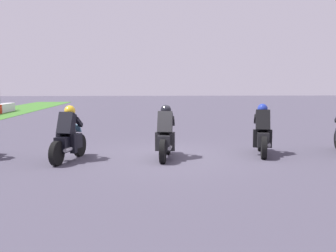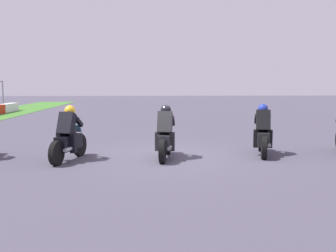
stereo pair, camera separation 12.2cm
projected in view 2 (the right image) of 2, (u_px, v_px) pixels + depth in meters
ground_plane at (169, 157)px, 11.50m from camera, size 120.00×120.00×0.00m
rider_lane_b at (263, 134)px, 11.71m from camera, size 2.02×0.64×1.51m
rider_lane_c at (165, 137)px, 11.14m from camera, size 2.04×0.60×1.51m
rider_lane_d at (69, 138)px, 10.84m from camera, size 2.00×0.68×1.51m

